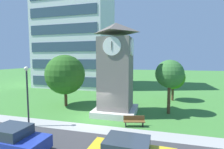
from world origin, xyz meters
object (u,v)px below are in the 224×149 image
at_px(clock_tower, 116,74).
at_px(street_lamp, 27,89).
at_px(parked_car_blue, 14,140).
at_px(tree_near_tower, 173,78).
at_px(tree_by_building, 65,75).
at_px(park_bench, 134,121).
at_px(tree_streetside, 170,74).

height_order(clock_tower, street_lamp, clock_tower).
distance_m(clock_tower, parked_car_blue, 10.33).
distance_m(tree_near_tower, tree_by_building, 14.31).
height_order(clock_tower, tree_near_tower, clock_tower).
height_order(street_lamp, tree_near_tower, street_lamp).
xyz_separation_m(clock_tower, parked_car_blue, (-4.17, -8.87, -3.27)).
distance_m(park_bench, tree_streetside, 6.46).
xyz_separation_m(clock_tower, tree_by_building, (-6.61, 1.30, -0.29)).
xyz_separation_m(street_lamp, tree_near_tower, (12.64, 12.66, -0.03)).
bearing_deg(tree_streetside, parked_car_blue, -132.74).
bearing_deg(parked_car_blue, tree_by_building, 103.47).
distance_m(clock_tower, street_lamp, 8.25).
height_order(street_lamp, tree_by_building, tree_by_building).
bearing_deg(park_bench, street_lamp, -165.23).
relative_size(tree_near_tower, tree_streetside, 0.85).
bearing_deg(clock_tower, tree_by_building, 168.85).
bearing_deg(clock_tower, tree_streetside, 14.99).
relative_size(street_lamp, parked_car_blue, 1.23).
relative_size(street_lamp, tree_near_tower, 1.06).
height_order(park_bench, parked_car_blue, parked_car_blue).
distance_m(park_bench, street_lamp, 9.35).
bearing_deg(tree_near_tower, clock_tower, -130.00).
relative_size(clock_tower, street_lamp, 1.84).
distance_m(street_lamp, tree_near_tower, 17.89).
relative_size(street_lamp, tree_streetside, 0.90).
bearing_deg(clock_tower, parked_car_blue, -115.17).
bearing_deg(parked_car_blue, clock_tower, 64.83).
distance_m(park_bench, parked_car_blue, 8.81).
distance_m(tree_streetside, parked_car_blue, 14.41).
distance_m(tree_by_building, parked_car_blue, 10.88).
xyz_separation_m(tree_streetside, parked_car_blue, (-9.52, -10.30, -3.29)).
relative_size(park_bench, parked_car_blue, 0.45).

